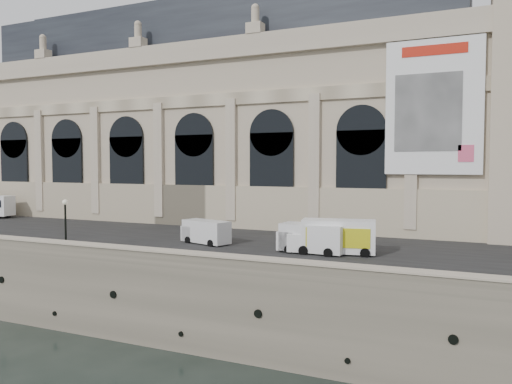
# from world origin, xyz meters

# --- Properties ---
(ground) EXTENTS (260.00, 260.00, 0.00)m
(ground) POSITION_xyz_m (0.00, 0.00, 0.00)
(ground) COLOR black
(ground) RESTS_ON ground
(quay) EXTENTS (160.00, 70.00, 6.00)m
(quay) POSITION_xyz_m (0.00, 35.00, 3.00)
(quay) COLOR gray
(quay) RESTS_ON ground
(street) EXTENTS (160.00, 24.00, 0.06)m
(street) POSITION_xyz_m (0.00, 14.00, 6.03)
(street) COLOR #2D2D2D
(street) RESTS_ON quay
(parapet) EXTENTS (160.00, 1.40, 1.21)m
(parapet) POSITION_xyz_m (0.00, 0.60, 6.62)
(parapet) COLOR gray
(parapet) RESTS_ON quay
(museum) EXTENTS (69.00, 18.70, 29.10)m
(museum) POSITION_xyz_m (-5.98, 30.86, 19.72)
(museum) COLOR #BBA990
(museum) RESTS_ON quay
(van_b) EXTENTS (5.32, 3.25, 2.22)m
(van_b) POSITION_xyz_m (3.67, 10.81, 7.13)
(van_b) COLOR silver
(van_b) RESTS_ON quay
(van_c) EXTENTS (5.73, 2.62, 2.49)m
(van_c) POSITION_xyz_m (14.25, 9.98, 7.27)
(van_c) COLOR white
(van_c) RESTS_ON quay
(box_truck) EXTENTS (7.43, 3.55, 2.88)m
(box_truck) POSITION_xyz_m (16.23, 10.46, 7.45)
(box_truck) COLOR white
(box_truck) RESTS_ON quay
(lamp_right) EXTENTS (0.46, 0.46, 4.47)m
(lamp_right) POSITION_xyz_m (-5.07, 2.40, 8.23)
(lamp_right) COLOR black
(lamp_right) RESTS_ON quay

